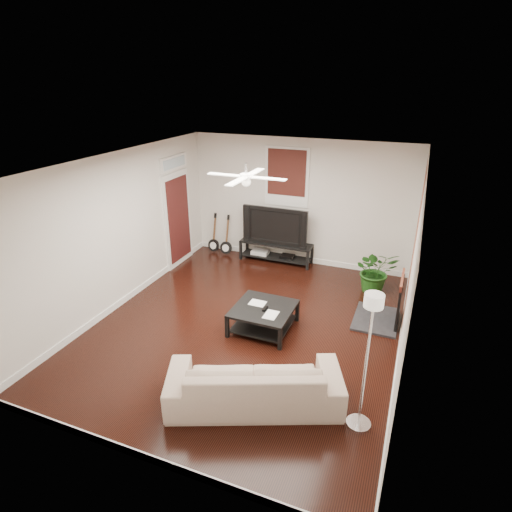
# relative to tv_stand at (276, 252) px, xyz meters

# --- Properties ---
(room) EXTENTS (5.01, 6.01, 2.81)m
(room) POSITION_rel_tv_stand_xyz_m (0.45, -2.78, 1.17)
(room) COLOR black
(room) RESTS_ON ground
(brick_accent) EXTENTS (0.02, 2.20, 2.80)m
(brick_accent) POSITION_rel_tv_stand_xyz_m (2.93, -1.78, 1.17)
(brick_accent) COLOR brown
(brick_accent) RESTS_ON floor
(fireplace) EXTENTS (0.80, 1.10, 0.92)m
(fireplace) POSITION_rel_tv_stand_xyz_m (2.65, -1.78, 0.23)
(fireplace) COLOR black
(fireplace) RESTS_ON floor
(window_back) EXTENTS (1.00, 0.06, 1.30)m
(window_back) POSITION_rel_tv_stand_xyz_m (0.15, 0.19, 1.72)
(window_back) COLOR #3A180F
(window_back) RESTS_ON wall_back
(door_left) EXTENTS (0.08, 1.00, 2.50)m
(door_left) POSITION_rel_tv_stand_xyz_m (-2.01, -0.88, 1.02)
(door_left) COLOR white
(door_left) RESTS_ON wall_left
(tv_stand) EXTENTS (1.67, 0.45, 0.47)m
(tv_stand) POSITION_rel_tv_stand_xyz_m (0.00, 0.00, 0.00)
(tv_stand) COLOR black
(tv_stand) RESTS_ON floor
(tv) EXTENTS (1.50, 0.20, 0.86)m
(tv) POSITION_rel_tv_stand_xyz_m (0.00, 0.02, 0.66)
(tv) COLOR black
(tv) RESTS_ON tv_stand
(coffee_table) EXTENTS (0.99, 0.99, 0.41)m
(coffee_table) POSITION_rel_tv_stand_xyz_m (0.74, -2.77, -0.03)
(coffee_table) COLOR black
(coffee_table) RESTS_ON floor
(sofa) EXTENTS (2.42, 1.68, 0.66)m
(sofa) POSITION_rel_tv_stand_xyz_m (1.25, -4.45, 0.10)
(sofa) COLOR #C6B294
(sofa) RESTS_ON floor
(floor_lamp) EXTENTS (0.40, 0.40, 1.84)m
(floor_lamp) POSITION_rel_tv_stand_xyz_m (2.60, -4.35, 0.69)
(floor_lamp) COLOR white
(floor_lamp) RESTS_ON floor
(potted_plant) EXTENTS (1.00, 0.94, 0.90)m
(potted_plant) POSITION_rel_tv_stand_xyz_m (2.31, -0.68, 0.22)
(potted_plant) COLOR #1C5016
(potted_plant) RESTS_ON floor
(guitar_left) EXTENTS (0.32, 0.24, 0.96)m
(guitar_left) POSITION_rel_tv_stand_xyz_m (-1.60, -0.03, 0.25)
(guitar_left) COLOR black
(guitar_left) RESTS_ON floor
(guitar_right) EXTENTS (0.30, 0.21, 0.96)m
(guitar_right) POSITION_rel_tv_stand_xyz_m (-1.25, -0.06, 0.25)
(guitar_right) COLOR black
(guitar_right) RESTS_ON floor
(ceiling_fan) EXTENTS (1.24, 1.24, 0.32)m
(ceiling_fan) POSITION_rel_tv_stand_xyz_m (0.45, -2.78, 2.37)
(ceiling_fan) COLOR white
(ceiling_fan) RESTS_ON ceiling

